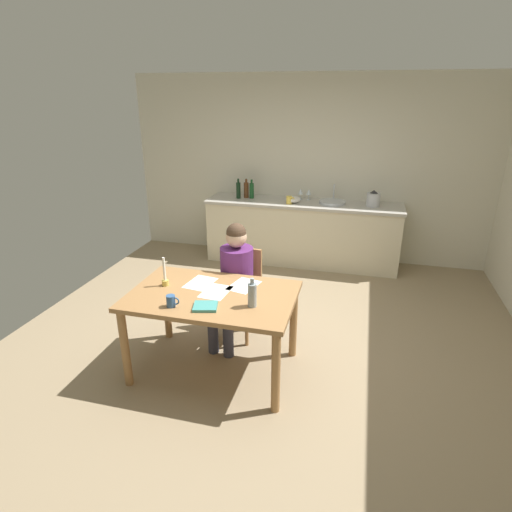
# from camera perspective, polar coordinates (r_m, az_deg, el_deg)

# --- Properties ---
(ground_plane) EXTENTS (5.20, 5.20, 0.04)m
(ground_plane) POSITION_cam_1_polar(r_m,az_deg,el_deg) (4.30, 1.33, -11.87)
(ground_plane) COLOR #937F60
(wall_back) EXTENTS (5.20, 0.12, 2.60)m
(wall_back) POSITION_cam_1_polar(r_m,az_deg,el_deg) (6.25, 7.07, 11.63)
(wall_back) COLOR beige
(wall_back) RESTS_ON ground
(kitchen_counter) EXTENTS (2.74, 0.64, 0.90)m
(kitchen_counter) POSITION_cam_1_polar(r_m,az_deg,el_deg) (6.10, 6.24, 3.22)
(kitchen_counter) COLOR beige
(kitchen_counter) RESTS_ON ground
(dining_table) EXTENTS (1.40, 0.90, 0.75)m
(dining_table) POSITION_cam_1_polar(r_m,az_deg,el_deg) (3.61, -5.91, -6.57)
(dining_table) COLOR #9E7042
(dining_table) RESTS_ON ground
(chair_at_table) EXTENTS (0.45, 0.45, 0.88)m
(chair_at_table) POSITION_cam_1_polar(r_m,az_deg,el_deg) (4.25, -2.14, -4.26)
(chair_at_table) COLOR #9E7042
(chair_at_table) RESTS_ON ground
(person_seated) EXTENTS (0.38, 0.62, 1.19)m
(person_seated) POSITION_cam_1_polar(r_m,az_deg,el_deg) (4.06, -3.01, -2.80)
(person_seated) COLOR #592666
(person_seated) RESTS_ON ground
(coffee_mug) EXTENTS (0.11, 0.07, 0.10)m
(coffee_mug) POSITION_cam_1_polar(r_m,az_deg,el_deg) (3.39, -11.43, -6.00)
(coffee_mug) COLOR #33598C
(coffee_mug) RESTS_ON dining_table
(candlestick) EXTENTS (0.06, 0.06, 0.26)m
(candlestick) POSITION_cam_1_polar(r_m,az_deg,el_deg) (3.75, -12.26, -2.91)
(candlestick) COLOR gold
(candlestick) RESTS_ON dining_table
(book_magazine) EXTENTS (0.22, 0.21, 0.02)m
(book_magazine) POSITION_cam_1_polar(r_m,az_deg,el_deg) (3.35, -6.89, -6.81)
(book_magazine) COLOR teal
(book_magazine) RESTS_ON dining_table
(paper_letter) EXTENTS (0.25, 0.32, 0.00)m
(paper_letter) POSITION_cam_1_polar(r_m,az_deg,el_deg) (3.77, -7.56, -3.64)
(paper_letter) COLOR white
(paper_letter) RESTS_ON dining_table
(paper_bill) EXTENTS (0.24, 0.31, 0.00)m
(paper_bill) POSITION_cam_1_polar(r_m,az_deg,el_deg) (3.60, -5.47, -4.85)
(paper_bill) COLOR white
(paper_bill) RESTS_ON dining_table
(paper_envelope) EXTENTS (0.27, 0.34, 0.00)m
(paper_envelope) POSITION_cam_1_polar(r_m,az_deg,el_deg) (3.70, -1.68, -4.01)
(paper_envelope) COLOR white
(paper_envelope) RESTS_ON dining_table
(wine_bottle_on_table) EXTENTS (0.07, 0.07, 0.24)m
(wine_bottle_on_table) POSITION_cam_1_polar(r_m,az_deg,el_deg) (3.31, -0.52, -5.25)
(wine_bottle_on_table) COLOR #8C999E
(wine_bottle_on_table) RESTS_ON dining_table
(sink_unit) EXTENTS (0.36, 0.36, 0.24)m
(sink_unit) POSITION_cam_1_polar(r_m,az_deg,el_deg) (5.94, 10.32, 7.22)
(sink_unit) COLOR #B2B7BC
(sink_unit) RESTS_ON kitchen_counter
(bottle_oil) EXTENTS (0.06, 0.06, 0.28)m
(bottle_oil) POSITION_cam_1_polar(r_m,az_deg,el_deg) (6.14, -2.41, 8.94)
(bottle_oil) COLOR black
(bottle_oil) RESTS_ON kitchen_counter
(bottle_vinegar) EXTENTS (0.07, 0.07, 0.27)m
(bottle_vinegar) POSITION_cam_1_polar(r_m,az_deg,el_deg) (6.17, -1.33, 8.98)
(bottle_vinegar) COLOR #593319
(bottle_vinegar) RESTS_ON kitchen_counter
(bottle_wine_red) EXTENTS (0.07, 0.07, 0.27)m
(bottle_wine_red) POSITION_cam_1_polar(r_m,az_deg,el_deg) (6.14, -0.60, 8.90)
(bottle_wine_red) COLOR #194C23
(bottle_wine_red) RESTS_ON kitchen_counter
(mixing_bowl) EXTENTS (0.20, 0.20, 0.09)m
(mixing_bowl) POSITION_cam_1_polar(r_m,az_deg,el_deg) (5.92, 5.02, 7.67)
(mixing_bowl) COLOR white
(mixing_bowl) RESTS_ON kitchen_counter
(stovetop_kettle) EXTENTS (0.18, 0.18, 0.22)m
(stovetop_kettle) POSITION_cam_1_polar(r_m,az_deg,el_deg) (5.90, 15.63, 7.45)
(stovetop_kettle) COLOR #B7BABF
(stovetop_kettle) RESTS_ON kitchen_counter
(wine_glass_near_sink) EXTENTS (0.07, 0.07, 0.15)m
(wine_glass_near_sink) POSITION_cam_1_polar(r_m,az_deg,el_deg) (6.09, 7.18, 8.58)
(wine_glass_near_sink) COLOR silver
(wine_glass_near_sink) RESTS_ON kitchen_counter
(wine_glass_by_kettle) EXTENTS (0.07, 0.07, 0.15)m
(wine_glass_by_kettle) POSITION_cam_1_polar(r_m,az_deg,el_deg) (6.11, 6.06, 8.66)
(wine_glass_by_kettle) COLOR silver
(wine_glass_by_kettle) RESTS_ON kitchen_counter
(teacup_on_counter) EXTENTS (0.12, 0.08, 0.11)m
(teacup_on_counter) POSITION_cam_1_polar(r_m,az_deg,el_deg) (5.85, 4.55, 7.60)
(teacup_on_counter) COLOR #F2CC4C
(teacup_on_counter) RESTS_ON kitchen_counter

